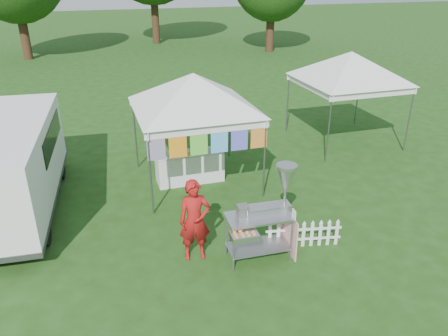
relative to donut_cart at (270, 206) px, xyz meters
name	(u,v)px	position (x,y,z in m)	size (l,w,h in m)	color
ground	(237,251)	(-0.54, 0.34, -1.17)	(120.00, 120.00, 0.00)	#213F12
canopy_main	(193,73)	(-0.54, 3.83, 1.82)	(4.24, 4.24, 3.45)	#59595E
canopy_right	(352,52)	(4.96, 5.34, 1.82)	(4.24, 4.24, 3.45)	#59595E
donut_cart	(270,206)	(0.00, 0.00, 0.00)	(1.47, 0.94, 1.99)	gray
vendor	(195,221)	(-1.41, 0.42, -0.31)	(0.63, 0.41, 1.72)	#A41414
cargo_van	(6,164)	(-5.17, 3.69, 0.01)	(2.49, 5.42, 2.20)	white
picket_fence	(303,235)	(0.84, 0.10, -0.88)	(1.59, 0.35, 0.56)	white
display_table	(190,167)	(-0.70, 3.91, -0.77)	(1.80, 0.70, 0.81)	white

